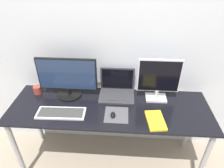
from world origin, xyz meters
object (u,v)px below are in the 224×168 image
monitor_left (67,78)px  mug (37,90)px  monitor_right (159,79)px  mouse (113,115)px  book (155,120)px  keyboard (61,113)px  laptop (117,89)px

monitor_left → mug: bearing=178.1°
monitor_left → monitor_right: 0.86m
mouse → monitor_left: bearing=147.5°
mouse → book: (0.36, -0.03, -0.01)m
monitor_right → keyboard: monitor_right is taller
monitor_left → mug: size_ratio=7.23×
laptop → keyboard: bearing=-145.3°
mouse → laptop: bearing=86.9°
monitor_left → keyboard: 0.34m
monitor_right → book: bearing=-96.9°
monitor_left → keyboard: size_ratio=1.31×
monitor_right → laptop: monitor_right is taller
mug → monitor_left: bearing=-1.9°
monitor_left → mug: monitor_left is taller
monitor_right → mouse: monitor_right is taller
mouse → mug: bearing=159.1°
keyboard → monitor_left: bearing=88.4°
mouse → book: size_ratio=0.27×
laptop → mouse: laptop is taller
book → mouse: bearing=174.8°
monitor_right → mug: size_ratio=5.40×
laptop → book: 0.51m
book → monitor_left: bearing=158.5°
keyboard → mouse: size_ratio=6.37×
keyboard → mouse: (0.46, -0.01, 0.01)m
monitor_right → laptop: bearing=172.7°
keyboard → book: size_ratio=1.73×
monitor_right → book: 0.39m
laptop → book: bearing=-47.0°
keyboard → mug: 0.44m
monitor_left → keyboard: (-0.01, -0.28, -0.19)m
laptop → mouse: size_ratio=5.02×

